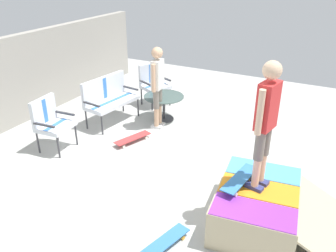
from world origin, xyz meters
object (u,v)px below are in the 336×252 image
at_px(person_skater, 266,117).
at_px(patio_bench, 108,96).
at_px(skateboard_by_bench, 133,138).
at_px(person_watching, 157,82).
at_px(patio_chair_by_wall, 50,119).
at_px(patio_chair_near_house, 153,80).
at_px(skateboard_on_ramp, 240,179).
at_px(patio_table, 164,103).
at_px(skate_ramp, 259,206).
at_px(skateboard_spare, 164,243).

bearing_deg(person_skater, patio_bench, 65.30).
xyz_separation_m(person_skater, skateboard_by_bench, (1.12, 2.77, -1.50)).
bearing_deg(person_watching, patio_chair_by_wall, 143.21).
relative_size(patio_chair_near_house, patio_chair_by_wall, 1.00).
bearing_deg(person_skater, person_watching, 53.19).
bearing_deg(patio_chair_by_wall, person_skater, -93.04).
height_order(patio_chair_by_wall, skateboard_on_ramp, patio_chair_by_wall).
distance_m(patio_chair_by_wall, patio_table, 2.53).
xyz_separation_m(patio_bench, skateboard_on_ramp, (-1.81, -3.55, 0.03)).
xyz_separation_m(patio_chair_by_wall, person_skater, (-0.21, -4.01, 0.97)).
relative_size(patio_chair_near_house, skateboard_on_ramp, 1.24).
xyz_separation_m(skate_ramp, skateboard_on_ramp, (-0.02, 0.30, 0.37)).
relative_size(patio_chair_near_house, person_skater, 0.59).
distance_m(skate_ramp, patio_bench, 4.27).
distance_m(patio_bench, person_watching, 1.21).
bearing_deg(skate_ramp, skateboard_by_bench, 67.51).
bearing_deg(skate_ramp, skateboard_spare, 138.16).
height_order(skate_ramp, person_watching, person_watching).
bearing_deg(person_watching, patio_chair_near_house, 34.49).
bearing_deg(patio_bench, person_skater, -114.70).
height_order(person_watching, skateboard_spare, person_watching).
xyz_separation_m(patio_chair_by_wall, person_watching, (1.79, -1.34, 0.42)).
bearing_deg(skateboard_by_bench, skateboard_spare, -139.28).
distance_m(patio_chair_near_house, person_skater, 4.73).
bearing_deg(patio_table, patio_chair_by_wall, 149.57).
relative_size(patio_bench, skateboard_by_bench, 1.60).
bearing_deg(person_watching, person_skater, -126.81).
bearing_deg(skateboard_by_bench, skate_ramp, -112.49).
bearing_deg(patio_chair_near_house, skateboard_by_bench, -161.45).
distance_m(patio_chair_near_house, patio_chair_by_wall, 2.95).
relative_size(patio_table, skateboard_spare, 1.09).
bearing_deg(skateboard_on_ramp, skateboard_spare, 148.26).
bearing_deg(skate_ramp, patio_chair_near_house, 48.01).
distance_m(person_watching, skateboard_spare, 3.71).
bearing_deg(person_skater, skateboard_on_ramp, 108.91).
bearing_deg(skateboard_spare, patio_chair_by_wall, 67.42).
relative_size(person_skater, skateboard_spare, 2.11).
bearing_deg(patio_chair_near_house, skate_ramp, -131.99).
bearing_deg(person_skater, skateboard_spare, 142.14).
height_order(patio_bench, patio_table, patio_bench).
bearing_deg(skateboard_on_ramp, person_watching, 49.74).
bearing_deg(patio_bench, person_watching, -76.66).
xyz_separation_m(patio_chair_near_house, patio_table, (-0.72, -0.70, -0.21)).
relative_size(patio_chair_near_house, person_watching, 0.58).
bearing_deg(patio_table, skateboard_spare, -151.68).
height_order(skate_ramp, skateboard_by_bench, skate_ramp).
xyz_separation_m(patio_chair_near_house, skateboard_by_bench, (-1.98, -0.67, -0.53)).
height_order(patio_chair_near_house, patio_chair_by_wall, same).
bearing_deg(skateboard_on_ramp, patio_bench, 62.98).
height_order(skate_ramp, skateboard_on_ramp, skateboard_on_ramp).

